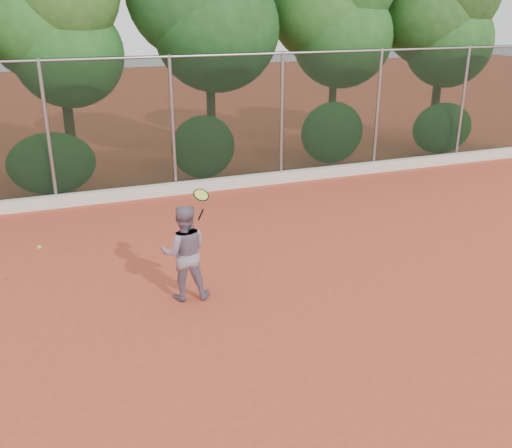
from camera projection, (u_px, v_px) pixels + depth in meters
name	position (u px, v px, depth m)	size (l,w,h in m)	color
ground	(278.00, 319.00, 8.97)	(80.00, 80.00, 0.00)	#BD462C
concrete_curb	(178.00, 188.00, 14.87)	(24.00, 0.20, 0.30)	silver
tennis_player	(184.00, 253.00, 9.37)	(0.80, 0.62, 1.64)	slate
chainlink_fence	(173.00, 122.00, 14.42)	(24.09, 0.09, 3.50)	black
foliage_backdrop	(130.00, 14.00, 15.05)	(23.70, 3.63, 7.55)	#43271A
tennis_racket	(201.00, 197.00, 8.96)	(0.32, 0.30, 0.55)	black
tennis_ball_in_flight	(39.00, 247.00, 8.20)	(0.06, 0.06, 0.06)	#ADCA2E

